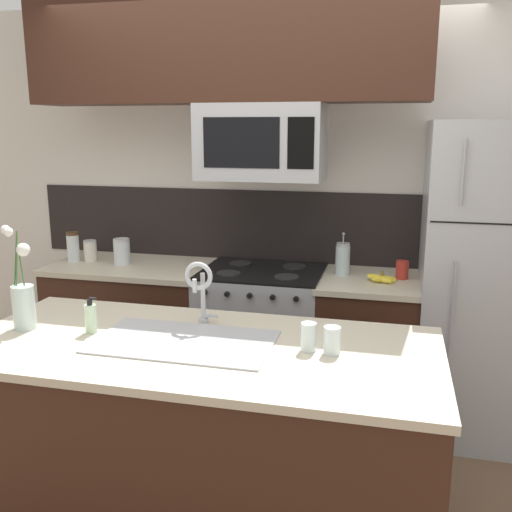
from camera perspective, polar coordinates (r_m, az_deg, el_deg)
name	(u,v)px	position (r m, az deg, el deg)	size (l,w,h in m)	color
ground_plane	(222,484)	(3.18, -3.39, -21.83)	(10.00, 10.00, 0.00)	brown
rear_partition	(319,205)	(3.84, 6.33, 5.14)	(5.20, 0.10, 2.60)	silver
splash_band	(273,226)	(3.86, 1.74, 2.99)	(3.41, 0.01, 0.48)	black
back_counter_left	(135,328)	(4.03, -12.02, -7.09)	(1.07, 0.65, 0.91)	#381E14
back_counter_right	(367,349)	(3.66, 11.03, -9.12)	(0.61, 0.65, 0.91)	#381E14
stove_range	(262,339)	(3.74, 0.62, -8.29)	(0.76, 0.64, 0.93)	#A8AAAF
microwave	(262,142)	(3.47, 0.59, 11.33)	(0.74, 0.40, 0.44)	#A8AAAF
upper_cabinet_band	(223,50)	(3.52, -3.35, 19.83)	(2.38, 0.34, 0.60)	#381E14
refrigerator	(490,283)	(3.57, 22.37, -2.54)	(0.79, 0.74, 1.84)	#A8AAAF
storage_jar_tall	(73,247)	(4.06, -17.82, 0.88)	(0.08, 0.08, 0.20)	silver
storage_jar_medium	(90,251)	(4.05, -16.24, 0.52)	(0.09, 0.09, 0.14)	silver
storage_jar_short	(122,251)	(3.89, -13.27, 0.44)	(0.11, 0.11, 0.17)	silver
banana_bunch	(382,278)	(3.45, 12.44, -2.21)	(0.19, 0.13, 0.07)	yellow
french_press	(343,259)	(3.56, 8.66, -0.30)	(0.09, 0.09, 0.27)	silver
coffee_tin	(402,270)	(3.55, 14.41, -1.34)	(0.08, 0.08, 0.11)	#B22D23
island_counter	(201,441)	(2.65, -5.56, -17.89)	(2.03, 0.91, 0.91)	#381E14
kitchen_sink	(184,357)	(2.50, -7.19, -10.03)	(0.76, 0.44, 0.16)	#ADAFB5
sink_faucet	(200,284)	(2.60, -5.63, -2.83)	(0.14, 0.14, 0.31)	#B7BABF
dish_soap_bottle	(91,318)	(2.65, -16.21, -5.98)	(0.06, 0.05, 0.16)	beige
drinking_glass	(309,337)	(2.36, 5.27, -8.06)	(0.06, 0.06, 0.12)	silver
spare_glass	(332,340)	(2.34, 7.61, -8.38)	(0.07, 0.07, 0.11)	silver
flower_vase	(23,302)	(2.79, -22.25, -4.26)	(0.13, 0.10, 0.47)	silver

